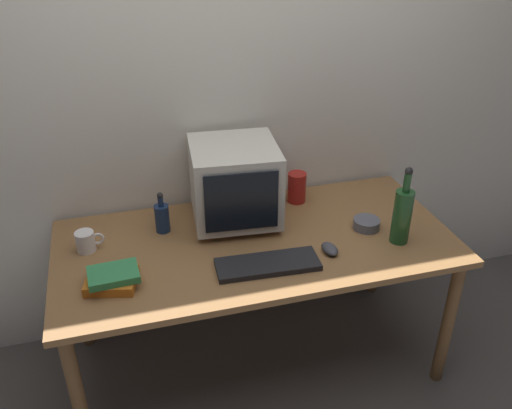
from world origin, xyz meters
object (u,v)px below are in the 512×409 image
(bottle_short, at_px, (162,217))
(keyboard, at_px, (268,264))
(bottle_tall, at_px, (402,214))
(book_stack, at_px, (112,278))
(crt_monitor, at_px, (235,183))
(computer_mouse, at_px, (330,249))
(mug, at_px, (86,241))
(cd_spindle, at_px, (366,224))
(metal_canister, at_px, (297,187))

(bottle_short, bearing_deg, keyboard, -46.17)
(bottle_tall, bearing_deg, book_stack, 179.11)
(crt_monitor, xyz_separation_m, computer_mouse, (0.32, -0.37, -0.17))
(crt_monitor, bearing_deg, mug, -173.52)
(bottle_short, distance_m, cd_spindle, 0.92)
(crt_monitor, distance_m, bottle_tall, 0.74)
(bottle_tall, height_order, cd_spindle, bottle_tall)
(bottle_tall, height_order, metal_canister, bottle_tall)
(computer_mouse, xyz_separation_m, bottle_short, (-0.66, 0.36, 0.05))
(book_stack, bearing_deg, cd_spindle, 5.82)
(computer_mouse, xyz_separation_m, metal_canister, (0.01, 0.46, 0.06))
(mug, bearing_deg, bottle_short, 11.78)
(keyboard, relative_size, bottle_tall, 1.18)
(metal_canister, bearing_deg, computer_mouse, -91.58)
(computer_mouse, relative_size, cd_spindle, 0.83)
(bottle_tall, bearing_deg, computer_mouse, -179.71)
(crt_monitor, distance_m, keyboard, 0.44)
(bottle_short, relative_size, cd_spindle, 1.63)
(bottle_short, xyz_separation_m, mug, (-0.33, -0.07, -0.03))
(cd_spindle, bearing_deg, metal_canister, 124.24)
(book_stack, relative_size, mug, 1.85)
(bottle_short, bearing_deg, mug, -168.22)
(computer_mouse, bearing_deg, metal_canister, 83.99)
(keyboard, xyz_separation_m, bottle_tall, (0.61, 0.03, 0.12))
(computer_mouse, bearing_deg, crt_monitor, 126.57)
(bottle_short, height_order, cd_spindle, bottle_short)
(book_stack, xyz_separation_m, mug, (-0.09, 0.27, 0.01))
(computer_mouse, distance_m, metal_canister, 0.46)
(cd_spindle, bearing_deg, book_stack, -174.18)
(metal_canister, bearing_deg, bottle_short, -171.62)
(bottle_tall, distance_m, book_stack, 1.22)
(mug, height_order, cd_spindle, mug)
(keyboard, height_order, cd_spindle, cd_spindle)
(bottle_tall, bearing_deg, cd_spindle, 124.00)
(bottle_tall, distance_m, mug, 1.34)
(book_stack, xyz_separation_m, metal_canister, (0.90, 0.44, 0.04))
(computer_mouse, distance_m, bottle_short, 0.75)
(keyboard, bearing_deg, book_stack, 178.77)
(computer_mouse, height_order, book_stack, book_stack)
(metal_canister, bearing_deg, keyboard, -121.15)
(book_stack, height_order, metal_canister, metal_canister)
(metal_canister, bearing_deg, crt_monitor, -164.58)
(bottle_short, bearing_deg, metal_canister, 8.38)
(mug, height_order, metal_canister, metal_canister)
(keyboard, relative_size, metal_canister, 2.80)
(bottle_tall, height_order, mug, bottle_tall)
(crt_monitor, height_order, metal_canister, crt_monitor)
(computer_mouse, relative_size, bottle_tall, 0.28)
(computer_mouse, height_order, bottle_short, bottle_short)
(cd_spindle, bearing_deg, bottle_short, 165.73)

